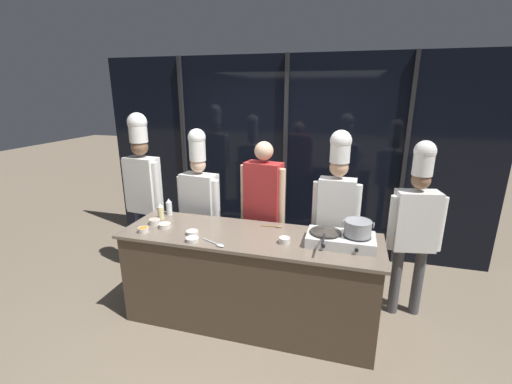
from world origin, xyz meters
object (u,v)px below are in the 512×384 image
prep_bowl_onion (192,232)px  serving_spoon_slotted (275,226)px  squeeze_bottle_clear (169,207)px  chef_pastry (415,219)px  portable_stove (341,239)px  prep_bowl_garlic (284,240)px  chef_head (143,181)px  frying_pan (325,230)px  stock_pot (358,228)px  chef_line (336,204)px  person_guest (263,203)px  squeeze_bottle_oil (161,211)px  serving_spoon_solid (218,244)px  prep_bowl_shrimp (155,221)px  prep_bowl_noodles (165,225)px  prep_bowl_carrots (143,229)px  prep_bowl_rice (192,239)px  chef_sous (200,198)px

prep_bowl_onion → serving_spoon_slotted: (0.72, 0.38, -0.01)m
squeeze_bottle_clear → chef_pastry: (2.52, 0.27, 0.02)m
portable_stove → serving_spoon_slotted: (-0.64, 0.24, -0.04)m
prep_bowl_garlic → chef_head: size_ratio=0.05×
prep_bowl_garlic → chef_head: 1.99m
frying_pan → chef_pastry: 0.98m
stock_pot → chef_line: 0.58m
person_guest → chef_pastry: bearing=-171.0°
squeeze_bottle_oil → serving_spoon_solid: 0.93m
prep_bowl_shrimp → chef_line: 1.86m
prep_bowl_noodles → chef_line: chef_line is taller
prep_bowl_onion → prep_bowl_carrots: bearing=-169.6°
prep_bowl_garlic → prep_bowl_shrimp: (-1.36, 0.09, -0.00)m
serving_spoon_solid → prep_bowl_rice: bearing=177.4°
squeeze_bottle_clear → chef_line: 1.79m
prep_bowl_carrots → frying_pan: bearing=7.6°
squeeze_bottle_oil → prep_bowl_shrimp: 0.16m
squeeze_bottle_clear → prep_bowl_garlic: size_ratio=1.80×
portable_stove → chef_line: (-0.07, 0.54, 0.14)m
portable_stove → chef_sous: 1.75m
squeeze_bottle_oil → prep_bowl_shrimp: (0.01, -0.15, -0.05)m
portable_stove → person_guest: person_guest is taller
portable_stove → prep_bowl_noodles: size_ratio=4.82×
prep_bowl_onion → chef_pastry: 2.16m
person_guest → prep_bowl_rice: bearing=72.3°
prep_bowl_rice → person_guest: person_guest is taller
serving_spoon_solid → squeeze_bottle_clear: bearing=144.1°
prep_bowl_carrots → serving_spoon_solid: size_ratio=0.40×
stock_pot → chef_sous: 1.87m
frying_pan → person_guest: 0.91m
prep_bowl_rice → chef_head: 1.38m
prep_bowl_onion → chef_line: 1.47m
serving_spoon_slotted → chef_line: bearing=28.0°
prep_bowl_onion → person_guest: (0.51, 0.71, 0.11)m
prep_bowl_noodles → prep_bowl_shrimp: bearing=159.0°
prep_bowl_rice → chef_pastry: 2.14m
squeeze_bottle_clear → serving_spoon_slotted: size_ratio=0.84×
portable_stove → serving_spoon_solid: portable_stove is taller
squeeze_bottle_oil → prep_bowl_rice: size_ratio=1.44×
squeeze_bottle_oil → prep_bowl_noodles: (0.16, -0.20, -0.06)m
prep_bowl_garlic → portable_stove: bearing=12.6°
squeeze_bottle_oil → squeeze_bottle_clear: squeeze_bottle_clear is taller
chef_line → portable_stove: bearing=99.7°
portable_stove → prep_bowl_carrots: 1.85m
chef_head → chef_sous: size_ratio=1.09×
serving_spoon_slotted → chef_pastry: (1.32, 0.31, 0.10)m
frying_pan → chef_pastry: size_ratio=0.27×
prep_bowl_onion → prep_bowl_noodles: bearing=168.0°
serving_spoon_slotted → chef_line: (0.57, 0.30, 0.19)m
squeeze_bottle_oil → prep_bowl_shrimp: bearing=-84.7°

